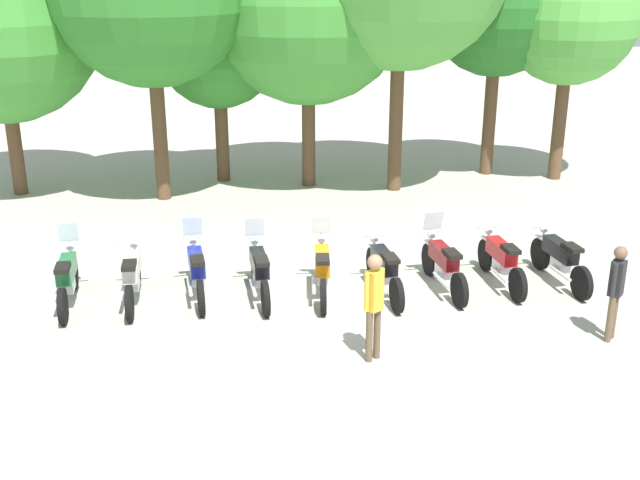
{
  "coord_description": "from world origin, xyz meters",
  "views": [
    {
      "loc": [
        -1.07,
        -13.33,
        5.95
      ],
      "look_at": [
        0.0,
        0.5,
        0.9
      ],
      "focal_mm": 44.07,
      "sensor_mm": 36.0,
      "label": 1
    }
  ],
  "objects_px": {
    "motorcycle_0": "(67,277)",
    "motorcycle_1": "(132,276)",
    "motorcycle_5": "(384,269)",
    "tree_2": "(218,45)",
    "motorcycle_6": "(443,264)",
    "person_1": "(616,286)",
    "tree_5": "(498,5)",
    "tree_6": "(571,17)",
    "tree_3": "(308,1)",
    "motorcycle_2": "(197,270)",
    "motorcycle_3": "(259,271)",
    "motorcycle_8": "(560,258)",
    "person_0": "(374,299)",
    "motorcycle_7": "(501,260)",
    "motorcycle_4": "(322,269)"
  },
  "relations": [
    {
      "from": "motorcycle_2",
      "to": "motorcycle_1",
      "type": "bearing_deg",
      "value": 88.71
    },
    {
      "from": "tree_5",
      "to": "person_1",
      "type": "bearing_deg",
      "value": -94.68
    },
    {
      "from": "motorcycle_8",
      "to": "person_1",
      "type": "distance_m",
      "value": 2.42
    },
    {
      "from": "tree_2",
      "to": "tree_3",
      "type": "relative_size",
      "value": 0.72
    },
    {
      "from": "motorcycle_2",
      "to": "person_1",
      "type": "xyz_separation_m",
      "value": [
        6.86,
        -2.28,
        0.43
      ]
    },
    {
      "from": "motorcycle_1",
      "to": "motorcycle_2",
      "type": "height_order",
      "value": "motorcycle_2"
    },
    {
      "from": "person_1",
      "to": "tree_5",
      "type": "relative_size",
      "value": 0.25
    },
    {
      "from": "motorcycle_6",
      "to": "tree_6",
      "type": "bearing_deg",
      "value": -41.52
    },
    {
      "from": "motorcycle_5",
      "to": "tree_6",
      "type": "distance_m",
      "value": 10.48
    },
    {
      "from": "motorcycle_5",
      "to": "motorcycle_8",
      "type": "bearing_deg",
      "value": -93.07
    },
    {
      "from": "tree_5",
      "to": "tree_6",
      "type": "xyz_separation_m",
      "value": [
        1.77,
        -0.69,
        -0.28
      ]
    },
    {
      "from": "motorcycle_5",
      "to": "person_1",
      "type": "height_order",
      "value": "person_1"
    },
    {
      "from": "tree_3",
      "to": "tree_5",
      "type": "bearing_deg",
      "value": 9.09
    },
    {
      "from": "motorcycle_0",
      "to": "motorcycle_5",
      "type": "height_order",
      "value": "motorcycle_0"
    },
    {
      "from": "person_1",
      "to": "tree_3",
      "type": "distance_m",
      "value": 11.22
    },
    {
      "from": "motorcycle_3",
      "to": "motorcycle_5",
      "type": "xyz_separation_m",
      "value": [
        2.29,
        -0.06,
        -0.01
      ]
    },
    {
      "from": "motorcycle_8",
      "to": "person_0",
      "type": "xyz_separation_m",
      "value": [
        -3.99,
        -2.75,
        0.53
      ]
    },
    {
      "from": "motorcycle_3",
      "to": "motorcycle_5",
      "type": "relative_size",
      "value": 1.0
    },
    {
      "from": "tree_5",
      "to": "tree_6",
      "type": "relative_size",
      "value": 1.07
    },
    {
      "from": "motorcycle_1",
      "to": "motorcycle_2",
      "type": "distance_m",
      "value": 1.15
    },
    {
      "from": "motorcycle_4",
      "to": "person_1",
      "type": "bearing_deg",
      "value": -112.32
    },
    {
      "from": "tree_3",
      "to": "tree_5",
      "type": "height_order",
      "value": "tree_3"
    },
    {
      "from": "motorcycle_3",
      "to": "motorcycle_8",
      "type": "bearing_deg",
      "value": -94.66
    },
    {
      "from": "motorcycle_1",
      "to": "motorcycle_8",
      "type": "relative_size",
      "value": 1.01
    },
    {
      "from": "tree_3",
      "to": "tree_2",
      "type": "bearing_deg",
      "value": 163.73
    },
    {
      "from": "motorcycle_1",
      "to": "tree_3",
      "type": "bearing_deg",
      "value": -29.76
    },
    {
      "from": "motorcycle_2",
      "to": "motorcycle_4",
      "type": "relative_size",
      "value": 0.99
    },
    {
      "from": "motorcycle_1",
      "to": "motorcycle_5",
      "type": "bearing_deg",
      "value": -93.91
    },
    {
      "from": "motorcycle_2",
      "to": "motorcycle_8",
      "type": "relative_size",
      "value": 1.0
    },
    {
      "from": "motorcycle_5",
      "to": "tree_2",
      "type": "bearing_deg",
      "value": 14.08
    },
    {
      "from": "motorcycle_7",
      "to": "motorcycle_5",
      "type": "bearing_deg",
      "value": 91.32
    },
    {
      "from": "motorcycle_3",
      "to": "tree_3",
      "type": "bearing_deg",
      "value": -17.37
    },
    {
      "from": "motorcycle_6",
      "to": "motorcycle_7",
      "type": "bearing_deg",
      "value": -91.27
    },
    {
      "from": "motorcycle_1",
      "to": "tree_5",
      "type": "distance_m",
      "value": 12.82
    },
    {
      "from": "motorcycle_8",
      "to": "tree_3",
      "type": "bearing_deg",
      "value": 22.26
    },
    {
      "from": "motorcycle_6",
      "to": "person_1",
      "type": "distance_m",
      "value": 3.23
    },
    {
      "from": "motorcycle_1",
      "to": "motorcycle_7",
      "type": "distance_m",
      "value": 6.88
    },
    {
      "from": "motorcycle_4",
      "to": "person_0",
      "type": "height_order",
      "value": "person_0"
    },
    {
      "from": "motorcycle_8",
      "to": "tree_5",
      "type": "relative_size",
      "value": 0.33
    },
    {
      "from": "person_0",
      "to": "tree_5",
      "type": "xyz_separation_m",
      "value": [
        4.82,
        10.79,
        3.65
      ]
    },
    {
      "from": "motorcycle_2",
      "to": "tree_3",
      "type": "height_order",
      "value": "tree_3"
    },
    {
      "from": "motorcycle_1",
      "to": "person_0",
      "type": "distance_m",
      "value": 4.77
    },
    {
      "from": "motorcycle_0",
      "to": "motorcycle_6",
      "type": "bearing_deg",
      "value": -94.47
    },
    {
      "from": "motorcycle_6",
      "to": "person_1",
      "type": "bearing_deg",
      "value": -142.91
    },
    {
      "from": "motorcycle_6",
      "to": "person_1",
      "type": "relative_size",
      "value": 1.34
    },
    {
      "from": "motorcycle_7",
      "to": "person_1",
      "type": "bearing_deg",
      "value": -160.56
    },
    {
      "from": "motorcycle_5",
      "to": "tree_5",
      "type": "distance_m",
      "value": 10.24
    },
    {
      "from": "motorcycle_4",
      "to": "motorcycle_7",
      "type": "height_order",
      "value": "motorcycle_4"
    },
    {
      "from": "motorcycle_5",
      "to": "person_0",
      "type": "bearing_deg",
      "value": 159.79
    },
    {
      "from": "motorcycle_0",
      "to": "motorcycle_1",
      "type": "xyz_separation_m",
      "value": [
        1.15,
        0.02,
        -0.01
      ]
    }
  ]
}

